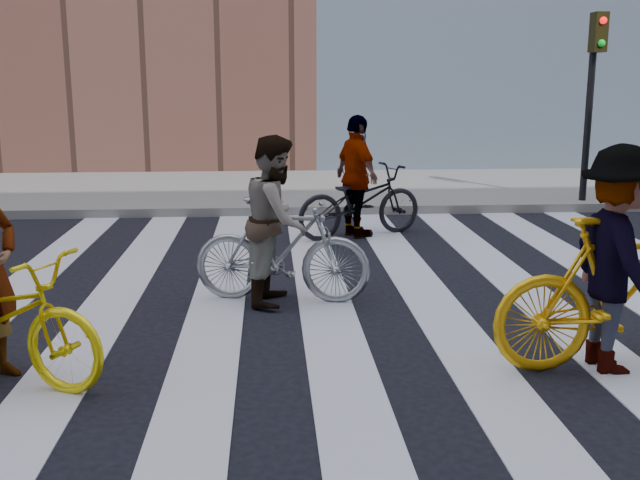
{
  "coord_description": "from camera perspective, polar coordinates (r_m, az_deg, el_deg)",
  "views": [
    {
      "loc": [
        -1.11,
        -7.28,
        2.27
      ],
      "look_at": [
        -0.59,
        0.3,
        0.61
      ],
      "focal_mm": 42.0,
      "sensor_mm": 36.0,
      "label": 1
    }
  ],
  "objects": [
    {
      "name": "bike_yellow_right",
      "position": [
        6.3,
        21.98,
        -3.83
      ],
      "size": [
        2.08,
        0.68,
        1.23
      ],
      "primitive_type": "imported",
      "rotation": [
        0.0,
        0.0,
        1.62
      ],
      "color": "#FDAD0E",
      "rests_on": "ground"
    },
    {
      "name": "sidewalk_far",
      "position": [
        14.99,
        0.36,
        3.88
      ],
      "size": [
        100.0,
        5.0,
        0.15
      ],
      "primitive_type": "cube",
      "color": "gray",
      "rests_on": "ground"
    },
    {
      "name": "rider_right",
      "position": [
        6.21,
        21.77,
        -1.43
      ],
      "size": [
        0.71,
        1.18,
        1.78
      ],
      "primitive_type": "imported",
      "rotation": [
        0.0,
        0.0,
        1.62
      ],
      "color": "slate",
      "rests_on": "ground"
    },
    {
      "name": "rider_rear",
      "position": [
        10.75,
        2.82,
        4.84
      ],
      "size": [
        0.8,
        1.11,
        1.75
      ],
      "primitive_type": "imported",
      "rotation": [
        0.0,
        0.0,
        1.97
      ],
      "color": "slate",
      "rests_on": "ground"
    },
    {
      "name": "rider_mid",
      "position": [
        7.58,
        -3.33,
        1.53
      ],
      "size": [
        0.8,
        0.94,
        1.71
      ],
      "primitive_type": "imported",
      "rotation": [
        0.0,
        0.0,
        1.37
      ],
      "color": "slate",
      "rests_on": "ground"
    },
    {
      "name": "zebra_crosswalk",
      "position": [
        7.71,
        4.53,
        -4.83
      ],
      "size": [
        8.25,
        10.0,
        0.01
      ],
      "color": "silver",
      "rests_on": "ground"
    },
    {
      "name": "traffic_signal",
      "position": [
        13.75,
        20.11,
        11.61
      ],
      "size": [
        0.22,
        0.42,
        3.33
      ],
      "color": "black",
      "rests_on": "ground"
    },
    {
      "name": "bike_dark_rear",
      "position": [
        10.81,
        3.07,
        2.96
      ],
      "size": [
        2.09,
        1.41,
        1.04
      ],
      "primitive_type": "imported",
      "rotation": [
        0.0,
        0.0,
        1.97
      ],
      "color": "black",
      "rests_on": "ground"
    },
    {
      "name": "ground",
      "position": [
        7.71,
        4.52,
        -4.87
      ],
      "size": [
        100.0,
        100.0,
        0.0
      ],
      "primitive_type": "plane",
      "color": "black",
      "rests_on": "ground"
    },
    {
      "name": "bike_silver_mid",
      "position": [
        7.64,
        -2.92,
        -0.77
      ],
      "size": [
        1.87,
        0.86,
        1.09
      ],
      "primitive_type": "imported",
      "rotation": [
        0.0,
        0.0,
        1.37
      ],
      "color": "#93989C",
      "rests_on": "ground"
    }
  ]
}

